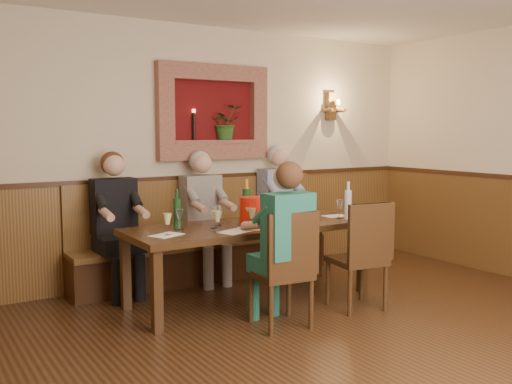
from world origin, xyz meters
The scene contains 33 objects.
ground_plane centered at (0.00, 0.00, 0.00)m, with size 6.00×6.00×0.00m, color black.
room_shell centered at (0.00, 0.00, 1.89)m, with size 6.04×6.04×2.82m.
wainscoting centered at (0.00, 0.00, 0.59)m, with size 6.02×6.02×1.15m.
wall_niche centered at (0.24, 2.94, 1.81)m, with size 1.36×0.30×1.06m.
wall_sconce centered at (1.90, 2.93, 1.94)m, with size 0.25×0.20×0.35m.
dining_table centered at (0.00, 1.85, 0.68)m, with size 2.40×0.90×0.75m.
bench centered at (0.00, 2.79, 0.33)m, with size 3.00×0.45×1.11m.
chair_near_left centered at (-0.17, 1.07, 0.29)m, with size 0.48×0.48×0.99m.
chair_near_right centered at (0.70, 1.09, 0.29)m, with size 0.51×0.51×1.01m.
person_bench_left centered at (-1.03, 2.69, 0.60)m, with size 0.43×0.52×1.44m.
person_bench_mid centered at (-0.06, 2.69, 0.59)m, with size 0.42×0.52×1.43m.
person_bench_right centered at (0.96, 2.69, 0.61)m, with size 0.44×0.54×1.48m.
person_chair_front centered at (-0.17, 1.07, 0.58)m, with size 0.41×0.50×1.40m.
spittoon_bucket centered at (-0.04, 1.74, 0.89)m, with size 0.24×0.24×0.28m, color red.
wine_bottle_green_a centered at (0.00, 1.91, 0.93)m, with size 0.09×0.09×0.43m.
wine_bottle_green_b centered at (-0.70, 1.99, 0.90)m, with size 0.09×0.09×0.36m.
water_bottle centered at (1.00, 1.58, 0.91)m, with size 0.09×0.09×0.38m.
tasting_sheet_a centered at (-0.92, 1.74, 0.75)m, with size 0.27×0.19×0.00m, color white.
tasting_sheet_b centered at (-0.08, 1.61, 0.75)m, with size 0.32×0.23×0.00m, color white.
tasting_sheet_c centered at (1.03, 1.80, 0.75)m, with size 0.25×0.18×0.00m, color white.
tasting_sheet_d centered at (-0.33, 1.57, 0.75)m, with size 0.29×0.21×0.00m, color white.
wine_glass_0 centered at (-0.91, 1.73, 0.85)m, with size 0.08×0.08×0.19m, color #D1CE7D, non-canonical shape.
wine_glass_1 centered at (-0.70, 1.93, 0.85)m, with size 0.08×0.08×0.19m, color white, non-canonical shape.
wine_glass_2 centered at (-0.48, 1.62, 0.85)m, with size 0.08×0.08×0.19m, color #D1CE7D, non-canonical shape.
wine_glass_3 centered at (-0.29, 1.95, 0.85)m, with size 0.08×0.08×0.19m, color white, non-canonical shape.
wine_glass_4 centered at (-0.12, 1.68, 0.85)m, with size 0.08×0.08×0.19m, color #D1CE7D, non-canonical shape.
wine_glass_5 centered at (0.16, 1.94, 0.85)m, with size 0.08×0.08×0.19m, color #D1CE7D, non-canonical shape.
wine_glass_6 centered at (0.48, 1.69, 0.85)m, with size 0.08×0.08×0.19m, color white, non-canonical shape.
wine_glass_7 centered at (0.67, 1.90, 0.85)m, with size 0.08×0.08×0.19m, color #D1CE7D, non-canonical shape.
wine_glass_8 centered at (0.97, 1.67, 0.85)m, with size 0.08×0.08×0.19m, color white, non-canonical shape.
wine_glass_9 centered at (-0.13, 1.61, 0.85)m, with size 0.08×0.08×0.19m, color #D1CE7D, non-canonical shape.
wine_glass_10 centered at (0.64, 1.82, 0.85)m, with size 0.08×0.08×0.19m, color #D1CE7D, non-canonical shape.
wine_glass_11 centered at (-0.39, 1.85, 0.85)m, with size 0.08×0.08×0.19m, color white, non-canonical shape.
Camera 1 is at (-2.85, -2.75, 1.65)m, focal length 40.00 mm.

